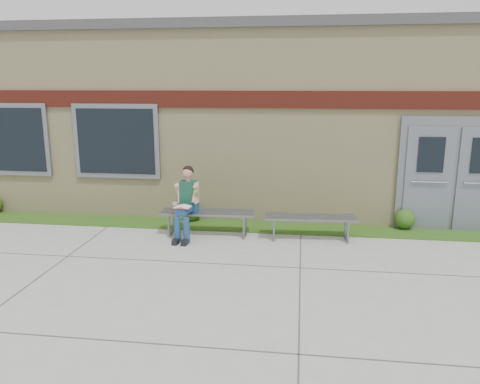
# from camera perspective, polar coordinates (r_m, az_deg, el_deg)

# --- Properties ---
(ground) EXTENTS (80.00, 80.00, 0.00)m
(ground) POSITION_cam_1_polar(r_m,az_deg,el_deg) (7.34, -0.63, -10.34)
(ground) COLOR #9E9E99
(ground) RESTS_ON ground
(grass_strip) EXTENTS (16.00, 0.80, 0.02)m
(grass_strip) POSITION_cam_1_polar(r_m,az_deg,el_deg) (9.76, 1.54, -4.24)
(grass_strip) COLOR #254E14
(grass_strip) RESTS_ON ground
(school_building) EXTENTS (16.20, 6.22, 4.20)m
(school_building) POSITION_cam_1_polar(r_m,az_deg,el_deg) (12.72, 3.21, 9.42)
(school_building) COLOR beige
(school_building) RESTS_ON ground
(bench_left) EXTENTS (1.85, 0.59, 0.47)m
(bench_left) POSITION_cam_1_polar(r_m,az_deg,el_deg) (9.21, -3.98, -3.02)
(bench_left) COLOR slate
(bench_left) RESTS_ON ground
(bench_right) EXTENTS (1.75, 0.57, 0.45)m
(bench_right) POSITION_cam_1_polar(r_m,az_deg,el_deg) (9.04, 8.56, -3.58)
(bench_right) COLOR slate
(bench_right) RESTS_ON ground
(girl) EXTENTS (0.49, 0.84, 1.39)m
(girl) POSITION_cam_1_polar(r_m,az_deg,el_deg) (9.00, -6.55, -1.09)
(girl) COLOR navy
(girl) RESTS_ON ground
(shrub_mid) EXTENTS (0.39, 0.39, 0.39)m
(shrub_mid) POSITION_cam_1_polar(r_m,az_deg,el_deg) (10.16, -5.87, -2.40)
(shrub_mid) COLOR #254E14
(shrub_mid) RESTS_ON grass_strip
(shrub_east) EXTENTS (0.41, 0.41, 0.41)m
(shrub_east) POSITION_cam_1_polar(r_m,az_deg,el_deg) (10.12, 19.46, -3.10)
(shrub_east) COLOR #254E14
(shrub_east) RESTS_ON grass_strip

